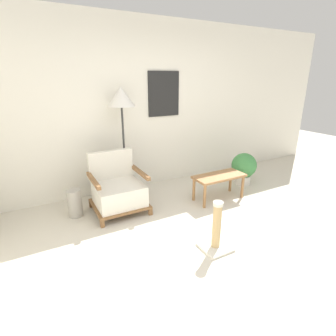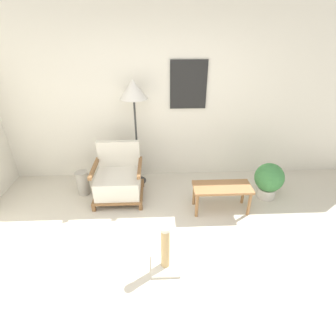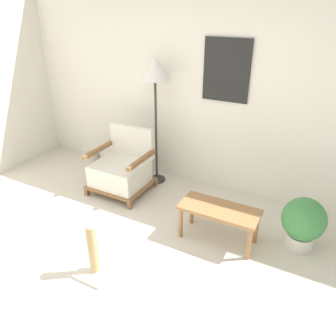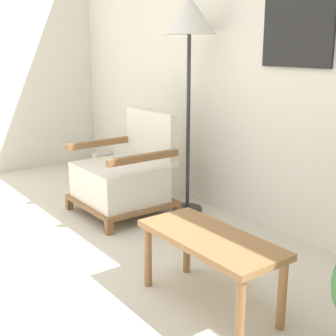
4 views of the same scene
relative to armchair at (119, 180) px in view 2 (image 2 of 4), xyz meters
name	(u,v)px [view 2 (image 2 of 4)]	position (x,y,z in m)	size (l,w,h in m)	color
ground_plane	(180,283)	(0.80, -1.59, -0.31)	(14.00, 14.00, 0.00)	beige
wall_back	(169,98)	(0.80, 0.73, 1.04)	(8.00, 0.09, 2.70)	silver
armchair	(119,180)	(0.00, 0.00, 0.00)	(0.72, 0.67, 0.82)	brown
floor_lamp	(134,94)	(0.27, 0.44, 1.18)	(0.40, 0.40, 1.69)	#2D2D2D
coffee_table	(222,190)	(1.48, -0.39, 0.03)	(0.81, 0.36, 0.40)	olive
vase	(83,183)	(-0.58, 0.12, -0.12)	(0.19, 0.19, 0.38)	#9E998E
potted_plant	(269,179)	(2.26, -0.10, 0.01)	(0.43, 0.43, 0.56)	beige
scratching_post	(165,254)	(0.66, -1.38, -0.11)	(0.32, 0.32, 0.57)	beige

